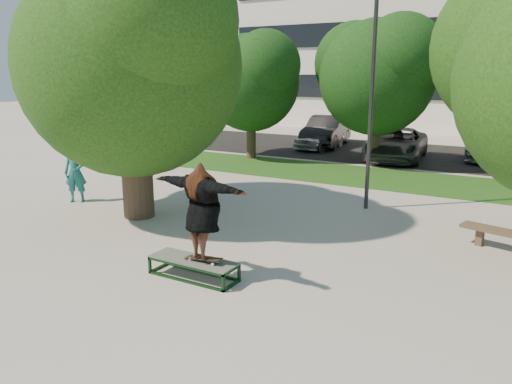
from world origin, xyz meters
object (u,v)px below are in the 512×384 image
Objects in this scene: car_silver_a at (320,136)px; car_dark at (326,131)px; grind_box at (194,268)px; car_grey at (397,144)px; car_silver_b at (487,144)px; tree_left at (130,52)px; lamppost at (371,100)px; bystander at (76,173)px.

car_silver_a is 0.76× the size of car_dark.
car_grey is (-0.22, 15.69, 0.53)m from grind_box.
car_silver_b is (3.59, 2.37, -0.05)m from car_grey.
tree_left reaches higher than lamppost.
car_silver_a is 1.05m from car_dark.
car_grey is at bearing -37.22° from car_dark.
lamppost is at bearing 79.06° from grind_box.
tree_left is 17.38m from car_silver_b.
car_dark is (2.00, 15.24, -0.10)m from bystander.
lamppost reaches higher than grind_box.
tree_left is 1.16× the size of lamppost.
car_silver_a is (-5.92, 10.47, -2.51)m from lamppost.
car_dark is (-0.08, 1.03, 0.18)m from car_silver_a.
lamppost is 1.31× the size of car_silver_b.
bystander is at bearing 156.32° from grind_box.
car_silver_a is 4.65m from car_grey.
bystander is (-6.71, 2.94, 0.73)m from grind_box.
tree_left is 6.45m from grind_box.
car_dark reaches higher than car_grey.
car_silver_b is at bearing 64.24° from tree_left.
bystander is 15.37m from car_dark.
lamppost is at bearing -57.68° from car_silver_a.
car_silver_a is (-0.63, 14.38, -3.78)m from tree_left.
car_grey reaches higher than grind_box.
car_grey is 4.31m from car_silver_b.
tree_left is at bearing -113.02° from car_grey.
car_grey is at bearing -153.35° from car_silver_b.
car_silver_b is (2.08, 11.38, -2.48)m from lamppost.
lamppost reaches higher than car_silver_a.
car_dark is (-6.00, 11.50, -2.33)m from lamppost.
bystander is at bearing -130.47° from car_silver_b.
lamppost reaches higher than bystander.
car_silver_b is (8.01, 0.91, 0.03)m from car_silver_a.
grind_box is at bearing -95.90° from car_grey.
car_silver_b is at bearing 79.62° from lamppost.
car_grey is (-1.51, 9.01, -2.43)m from lamppost.
bystander is 0.40× the size of car_silver_b.
tree_left is at bearing -84.67° from car_silver_a.
car_dark is (-0.71, 15.41, -3.60)m from tree_left.
car_dark is (-4.71, 18.18, 0.63)m from grind_box.
car_dark reaches higher than grind_box.
grind_box is at bearing -100.94° from lamppost.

